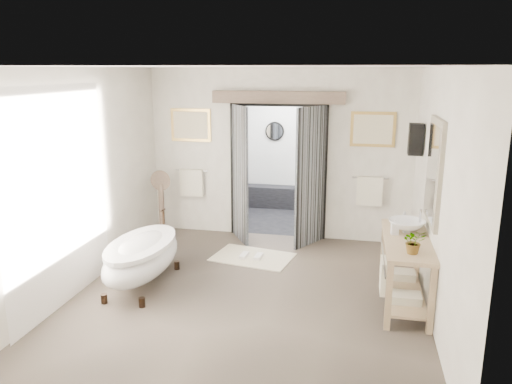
# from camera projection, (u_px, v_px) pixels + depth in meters

# --- Properties ---
(ground_plane) EXTENTS (5.00, 5.00, 0.00)m
(ground_plane) POSITION_uv_depth(u_px,v_px,m) (247.00, 296.00, 6.50)
(ground_plane) COLOR brown
(room_shell) EXTENTS (4.52, 5.02, 2.91)m
(room_shell) POSITION_uv_depth(u_px,v_px,m) (241.00, 157.00, 5.94)
(room_shell) COLOR silver
(room_shell) RESTS_ON ground_plane
(shower_room) EXTENTS (2.22, 2.01, 2.51)m
(shower_room) POSITION_uv_depth(u_px,v_px,m) (290.00, 169.00, 10.07)
(shower_room) COLOR black
(shower_room) RESTS_ON ground_plane
(back_wall_dressing) EXTENTS (3.82, 0.75, 2.52)m
(back_wall_dressing) POSITION_uv_depth(u_px,v_px,m) (277.00, 150.00, 8.32)
(back_wall_dressing) COLOR black
(back_wall_dressing) RESTS_ON ground_plane
(clawfoot_tub) EXTENTS (0.78, 1.74, 0.85)m
(clawfoot_tub) POSITION_uv_depth(u_px,v_px,m) (142.00, 256.00, 6.73)
(clawfoot_tub) COLOR black
(clawfoot_tub) RESTS_ON ground_plane
(vanity) EXTENTS (0.57, 1.60, 0.85)m
(vanity) POSITION_uv_depth(u_px,v_px,m) (403.00, 265.00, 6.20)
(vanity) COLOR tan
(vanity) RESTS_ON ground_plane
(pedestal_mirror) EXTENTS (0.36, 0.23, 1.20)m
(pedestal_mirror) POSITION_uv_depth(u_px,v_px,m) (162.00, 209.00, 8.61)
(pedestal_mirror) COLOR brown
(pedestal_mirror) RESTS_ON ground_plane
(rug) EXTENTS (1.33, 1.01, 0.01)m
(rug) POSITION_uv_depth(u_px,v_px,m) (253.00, 257.00, 7.81)
(rug) COLOR beige
(rug) RESTS_ON ground_plane
(slippers) EXTENTS (0.34, 0.25, 0.05)m
(slippers) POSITION_uv_depth(u_px,v_px,m) (251.00, 256.00, 7.77)
(slippers) COLOR silver
(slippers) RESTS_ON rug
(basin) EXTENTS (0.57, 0.57, 0.16)m
(basin) POSITION_uv_depth(u_px,v_px,m) (407.00, 226.00, 6.34)
(basin) COLOR white
(basin) RESTS_ON vanity
(plant) EXTENTS (0.29, 0.27, 0.28)m
(plant) POSITION_uv_depth(u_px,v_px,m) (414.00, 242.00, 5.59)
(plant) COLOR gray
(plant) RESTS_ON vanity
(soap_bottle_a) EXTENTS (0.10, 0.10, 0.20)m
(soap_bottle_a) POSITION_uv_depth(u_px,v_px,m) (395.00, 227.00, 6.25)
(soap_bottle_a) COLOR gray
(soap_bottle_a) RESTS_ON vanity
(soap_bottle_b) EXTENTS (0.17, 0.17, 0.18)m
(soap_bottle_b) POSITION_uv_depth(u_px,v_px,m) (404.00, 218.00, 6.65)
(soap_bottle_b) COLOR gray
(soap_bottle_b) RESTS_ON vanity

